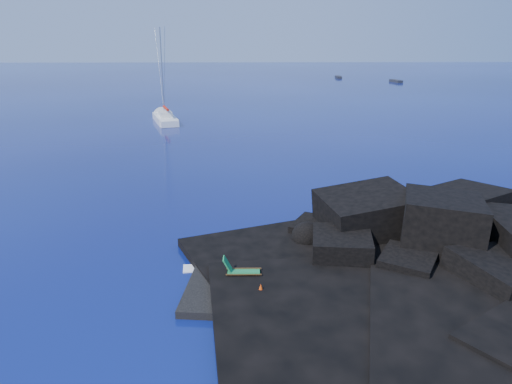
% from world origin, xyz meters
% --- Properties ---
extents(ground, '(400.00, 400.00, 0.00)m').
position_xyz_m(ground, '(0.00, 0.00, 0.00)').
color(ground, '#030739').
rests_on(ground, ground).
extents(headland, '(24.00, 24.00, 3.60)m').
position_xyz_m(headland, '(13.00, 3.00, 0.00)').
color(headland, black).
rests_on(headland, ground).
extents(beach, '(9.08, 6.86, 0.70)m').
position_xyz_m(beach, '(4.50, 0.50, 0.00)').
color(beach, black).
rests_on(beach, ground).
extents(surf_foam, '(10.00, 8.00, 0.06)m').
position_xyz_m(surf_foam, '(5.00, 5.00, 0.00)').
color(surf_foam, white).
rests_on(surf_foam, ground).
extents(sailboat, '(5.82, 12.23, 12.59)m').
position_xyz_m(sailboat, '(-7.90, 48.08, 0.00)').
color(sailboat, white).
rests_on(sailboat, ground).
extents(deck_chair, '(1.77, 0.79, 1.21)m').
position_xyz_m(deck_chair, '(2.89, 0.93, 0.95)').
color(deck_chair, '#1D8243').
rests_on(deck_chair, beach).
extents(towel, '(2.06, 1.65, 0.05)m').
position_xyz_m(towel, '(6.37, -1.05, 0.37)').
color(towel, white).
rests_on(towel, beach).
extents(sunbather, '(1.60, 1.10, 0.21)m').
position_xyz_m(sunbather, '(6.37, -1.05, 0.51)').
color(sunbather, tan).
rests_on(sunbather, towel).
extents(marker_cone, '(0.45, 0.45, 0.55)m').
position_xyz_m(marker_cone, '(3.65, -0.66, 0.63)').
color(marker_cone, '#E7450C').
rests_on(marker_cone, beach).
extents(distant_boat_a, '(1.42, 4.28, 0.57)m').
position_xyz_m(distant_boat_a, '(29.18, 119.35, 0.00)').
color(distant_boat_a, black).
rests_on(distant_boat_a, ground).
extents(distant_boat_b, '(2.36, 4.77, 0.61)m').
position_xyz_m(distant_boat_b, '(41.39, 106.41, 0.00)').
color(distant_boat_b, '#232428').
rests_on(distant_boat_b, ground).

